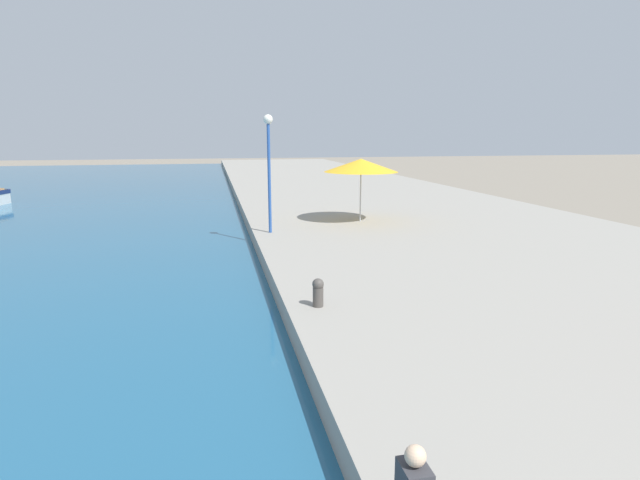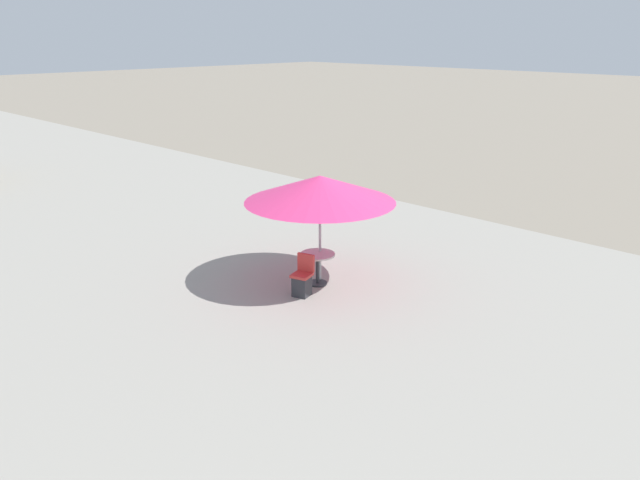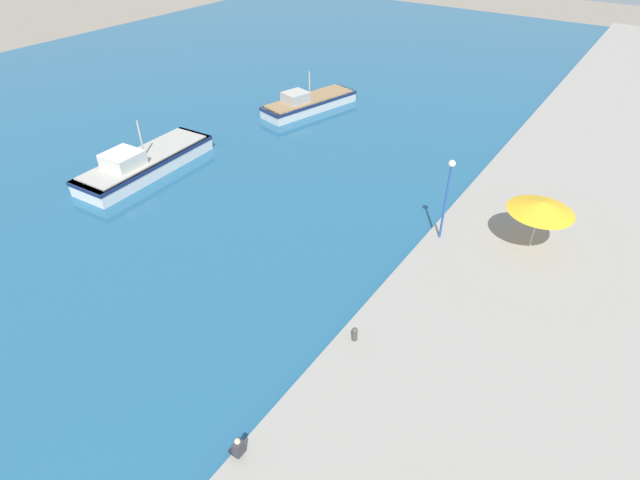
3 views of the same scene
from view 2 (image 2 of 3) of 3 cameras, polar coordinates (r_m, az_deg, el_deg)
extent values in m
cylinder|color=#B7B7B7|center=(14.23, 0.00, 0.11)|extent=(0.06, 0.06, 2.06)
cone|color=#E5387A|center=(13.91, 0.00, 4.71)|extent=(3.41, 3.41, 0.60)
cylinder|color=#333338|center=(14.39, -0.23, -3.96)|extent=(0.44, 0.44, 0.04)
cylinder|color=#333338|center=(14.27, -0.23, -2.73)|extent=(0.08, 0.08, 0.70)
cylinder|color=beige|center=(14.14, -0.23, -1.33)|extent=(0.80, 0.80, 0.04)
cube|color=#2D2D33|center=(13.70, -1.67, -4.23)|extent=(0.43, 0.43, 0.45)
cube|color=red|center=(13.61, -1.68, -3.24)|extent=(0.50, 0.50, 0.06)
cube|color=red|center=(13.69, -1.29, -2.07)|extent=(0.18, 0.40, 0.40)
camera|label=1|loc=(5.83, -50.74, -5.54)|focal=28.00mm
camera|label=3|loc=(13.52, 37.27, 64.33)|focal=28.00mm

